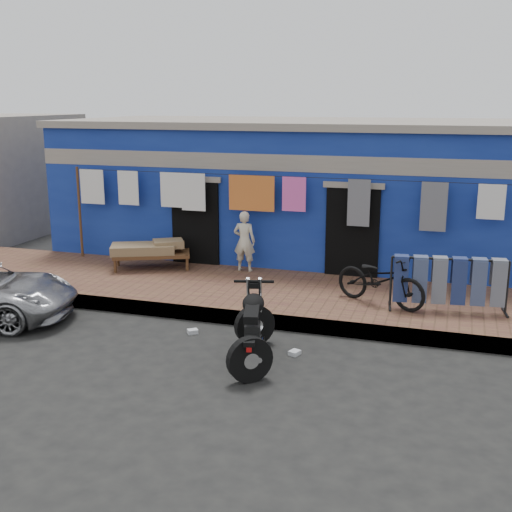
{
  "coord_description": "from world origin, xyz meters",
  "views": [
    {
      "loc": [
        3.33,
        -8.47,
        3.84
      ],
      "look_at": [
        0.0,
        2.0,
        1.15
      ],
      "focal_mm": 45.0,
      "sensor_mm": 36.0,
      "label": 1
    }
  ],
  "objects_px": {
    "charpoy": "(152,255)",
    "jeans_rack": "(448,283)",
    "bicycle": "(381,274)",
    "motorcycle": "(252,326)",
    "seated_person": "(244,241)"
  },
  "relations": [
    {
      "from": "seated_person",
      "to": "jeans_rack",
      "type": "xyz_separation_m",
      "value": [
        4.22,
        -1.46,
        -0.16
      ]
    },
    {
      "from": "seated_person",
      "to": "charpoy",
      "type": "distance_m",
      "value": 2.07
    },
    {
      "from": "bicycle",
      "to": "charpoy",
      "type": "distance_m",
      "value": 5.19
    },
    {
      "from": "seated_person",
      "to": "motorcycle",
      "type": "distance_m",
      "value": 4.37
    },
    {
      "from": "jeans_rack",
      "to": "bicycle",
      "type": "bearing_deg",
      "value": -179.25
    },
    {
      "from": "bicycle",
      "to": "motorcycle",
      "type": "height_order",
      "value": "bicycle"
    },
    {
      "from": "seated_person",
      "to": "bicycle",
      "type": "height_order",
      "value": "seated_person"
    },
    {
      "from": "bicycle",
      "to": "charpoy",
      "type": "bearing_deg",
      "value": 102.65
    },
    {
      "from": "seated_person",
      "to": "motorcycle",
      "type": "height_order",
      "value": "seated_person"
    },
    {
      "from": "seated_person",
      "to": "charpoy",
      "type": "height_order",
      "value": "seated_person"
    },
    {
      "from": "charpoy",
      "to": "jeans_rack",
      "type": "relative_size",
      "value": 0.91
    },
    {
      "from": "seated_person",
      "to": "motorcycle",
      "type": "bearing_deg",
      "value": 107.84
    },
    {
      "from": "motorcycle",
      "to": "jeans_rack",
      "type": "xyz_separation_m",
      "value": [
        2.72,
        2.63,
        0.17
      ]
    },
    {
      "from": "bicycle",
      "to": "jeans_rack",
      "type": "height_order",
      "value": "bicycle"
    },
    {
      "from": "bicycle",
      "to": "motorcycle",
      "type": "xyz_separation_m",
      "value": [
        -1.56,
        -2.61,
        -0.25
      ]
    }
  ]
}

